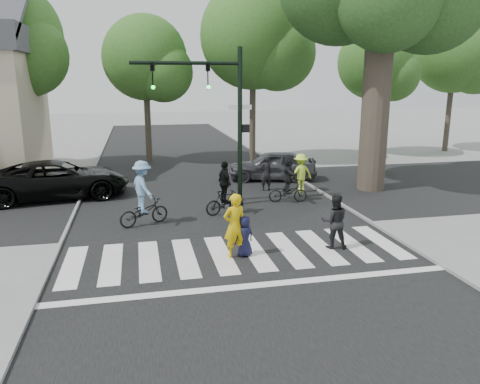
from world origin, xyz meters
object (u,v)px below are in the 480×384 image
at_px(cyclist_mid, 225,193).
at_px(cyclist_right, 288,181).
at_px(pedestrian_woman, 235,226).
at_px(car_grey, 272,165).
at_px(traffic_signal, 218,105).
at_px(pedestrian_child, 245,236).
at_px(cyclist_left, 143,198).
at_px(pedestrian_adult, 334,221).
at_px(car_suv, 58,179).

xyz_separation_m(cyclist_mid, cyclist_right, (2.80, 1.18, 0.06)).
relative_size(pedestrian_woman, car_grey, 0.43).
height_order(traffic_signal, cyclist_right, traffic_signal).
distance_m(traffic_signal, cyclist_mid, 3.33).
distance_m(traffic_signal, pedestrian_child, 6.37).
bearing_deg(cyclist_right, cyclist_mid, -157.09).
bearing_deg(cyclist_right, cyclist_left, -162.12).
relative_size(pedestrian_adult, cyclist_left, 0.74).
distance_m(traffic_signal, pedestrian_woman, 6.23).
bearing_deg(pedestrian_woman, car_grey, -125.54).
xyz_separation_m(pedestrian_woman, car_suv, (-5.78, 8.06, -0.13)).
xyz_separation_m(pedestrian_child, cyclist_left, (-2.69, 3.53, 0.37)).
distance_m(traffic_signal, car_suv, 7.48).
bearing_deg(car_suv, cyclist_left, -151.20).
distance_m(cyclist_mid, cyclist_right, 3.04).
relative_size(traffic_signal, car_suv, 1.06).
height_order(pedestrian_child, pedestrian_adult, pedestrian_adult).
bearing_deg(pedestrian_adult, car_grey, -81.73).
height_order(pedestrian_woman, car_grey, pedestrian_woman).
relative_size(pedestrian_child, pedestrian_adult, 0.72).
xyz_separation_m(cyclist_left, car_suv, (-3.37, 4.53, -0.17)).
height_order(cyclist_left, cyclist_right, cyclist_left).
distance_m(pedestrian_woman, car_grey, 10.36).
height_order(pedestrian_child, cyclist_left, cyclist_left).
bearing_deg(car_grey, traffic_signal, -25.71).
xyz_separation_m(pedestrian_child, pedestrian_adult, (2.70, 0.08, 0.23)).
distance_m(traffic_signal, car_grey, 6.24).
xyz_separation_m(traffic_signal, cyclist_right, (2.81, -0.07, -3.03)).
distance_m(pedestrian_adult, car_suv, 11.86).
bearing_deg(cyclist_right, car_grey, 82.35).
bearing_deg(cyclist_right, pedestrian_woman, -121.60).
bearing_deg(cyclist_right, car_suv, 163.55).
height_order(pedestrian_adult, cyclist_right, cyclist_right).
distance_m(pedestrian_woman, cyclist_left, 4.27).
xyz_separation_m(traffic_signal, pedestrian_woman, (-0.50, -5.44, -2.99)).
distance_m(pedestrian_child, cyclist_right, 6.17).
bearing_deg(pedestrian_child, cyclist_right, -140.28).
bearing_deg(cyclist_mid, cyclist_left, -167.22).
relative_size(pedestrian_woman, car_suv, 0.32).
height_order(cyclist_mid, cyclist_right, cyclist_mid).
height_order(pedestrian_adult, cyclist_mid, cyclist_mid).
bearing_deg(traffic_signal, cyclist_left, -146.71).
bearing_deg(cyclist_left, car_grey, 44.04).
height_order(cyclist_right, car_grey, cyclist_right).
distance_m(pedestrian_child, cyclist_mid, 4.20).
relative_size(traffic_signal, pedestrian_adult, 3.69).
bearing_deg(pedestrian_adult, traffic_signal, -51.50).
distance_m(traffic_signal, cyclist_right, 4.13).
xyz_separation_m(cyclist_left, cyclist_right, (5.72, 1.84, -0.09)).
distance_m(pedestrian_child, car_suv, 10.09).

